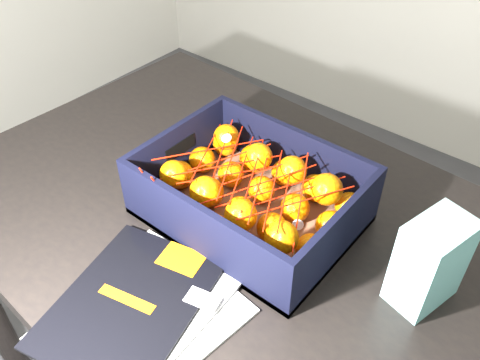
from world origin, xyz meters
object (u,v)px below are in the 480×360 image
Objects in this scene: magazine_stack at (139,312)px; produce_crate at (250,200)px; retail_carton at (430,262)px; table at (238,249)px.

produce_crate reaches higher than magazine_stack.
produce_crate is at bearing 91.00° from magazine_stack.
table is at bearing -158.40° from retail_carton.
produce_crate is 0.33m from retail_carton.
table is at bearing -142.87° from produce_crate.
magazine_stack is at bearing -84.95° from table.
retail_carton reaches higher than magazine_stack.
retail_carton is (0.33, 0.32, 0.07)m from magazine_stack.
magazine_stack is 1.99× the size of retail_carton.
retail_carton reaches higher than table.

